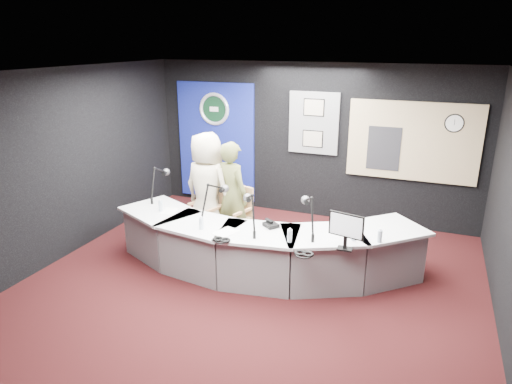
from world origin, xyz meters
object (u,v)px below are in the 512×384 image
at_px(broadcast_desk, 259,247).
at_px(person_man, 207,188).
at_px(armchair_right, 233,218).
at_px(person_woman, 232,195).
at_px(armchair_left, 208,214).

height_order(broadcast_desk, person_man, person_man).
relative_size(broadcast_desk, armchair_right, 4.90).
xyz_separation_m(broadcast_desk, person_woman, (-0.71, 0.66, 0.48)).
distance_m(armchair_right, person_woman, 0.39).
distance_m(broadcast_desk, person_man, 1.43).
relative_size(broadcast_desk, person_woman, 2.64).
relative_size(armchair_right, person_man, 0.51).
height_order(broadcast_desk, armchair_left, armchair_left).
bearing_deg(person_woman, armchair_right, -157.74).
distance_m(armchair_right, person_man, 0.63).
relative_size(armchair_left, person_man, 0.51).
bearing_deg(person_man, armchair_right, -167.28).
xyz_separation_m(broadcast_desk, armchair_left, (-1.15, 0.67, 0.09)).
bearing_deg(person_man, broadcast_desk, 163.49).
bearing_deg(armchair_left, person_man, 0.00).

